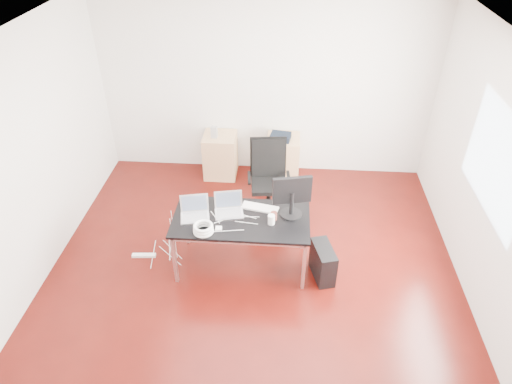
# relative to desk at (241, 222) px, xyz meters

# --- Properties ---
(room_shell) EXTENTS (5.00, 5.00, 5.00)m
(room_shell) POSITION_rel_desk_xyz_m (0.18, -0.17, 0.73)
(room_shell) COLOR #3A0906
(room_shell) RESTS_ON ground
(desk) EXTENTS (1.60, 0.80, 0.73)m
(desk) POSITION_rel_desk_xyz_m (0.00, 0.00, 0.00)
(desk) COLOR black
(desk) RESTS_ON ground
(office_chair) EXTENTS (0.53, 0.55, 1.08)m
(office_chair) POSITION_rel_desk_xyz_m (0.26, 1.14, -0.07)
(office_chair) COLOR black
(office_chair) RESTS_ON ground
(filing_cabinet_left) EXTENTS (0.50, 0.50, 0.70)m
(filing_cabinet_left) POSITION_rel_desk_xyz_m (-0.55, 2.05, -0.33)
(filing_cabinet_left) COLOR tan
(filing_cabinet_left) RESTS_ON ground
(filing_cabinet_right) EXTENTS (0.50, 0.50, 0.70)m
(filing_cabinet_right) POSITION_rel_desk_xyz_m (0.45, 2.05, -0.33)
(filing_cabinet_right) COLOR tan
(filing_cabinet_right) RESTS_ON ground
(pc_tower) EXTENTS (0.31, 0.49, 0.44)m
(pc_tower) POSITION_rel_desk_xyz_m (0.99, -0.13, -0.46)
(pc_tower) COLOR black
(pc_tower) RESTS_ON ground
(wastebasket) EXTENTS (0.27, 0.27, 0.28)m
(wastebasket) POSITION_rel_desk_xyz_m (0.16, 1.71, -0.54)
(wastebasket) COLOR black
(wastebasket) RESTS_ON ground
(power_strip) EXTENTS (0.30, 0.08, 0.04)m
(power_strip) POSITION_rel_desk_xyz_m (-1.27, 0.04, -0.66)
(power_strip) COLOR white
(power_strip) RESTS_ON ground
(laptop_left) EXTENTS (0.38, 0.32, 0.23)m
(laptop_left) POSITION_rel_desk_xyz_m (-0.55, 0.01, 0.11)
(laptop_left) COLOR silver
(laptop_left) RESTS_ON desk
(laptop_right) EXTENTS (0.37, 0.31, 0.23)m
(laptop_right) POSITION_rel_desk_xyz_m (-0.16, 0.11, 0.11)
(laptop_right) COLOR silver
(laptop_right) RESTS_ON desk
(monitor) EXTENTS (0.45, 0.26, 0.51)m
(monitor) POSITION_rel_desk_xyz_m (0.58, 0.13, 0.34)
(monitor) COLOR black
(monitor) RESTS_ON desk
(keyboard) EXTENTS (0.46, 0.23, 0.02)m
(keyboard) POSITION_rel_desk_xyz_m (0.21, 0.21, 0.06)
(keyboard) COLOR white
(keyboard) RESTS_ON desk
(cup_white) EXTENTS (0.10, 0.10, 0.12)m
(cup_white) POSITION_rel_desk_xyz_m (0.36, -0.07, 0.11)
(cup_white) COLOR white
(cup_white) RESTS_ON desk
(cup_brown) EXTENTS (0.10, 0.10, 0.10)m
(cup_brown) POSITION_rel_desk_xyz_m (0.38, 0.01, 0.10)
(cup_brown) COLOR #5A261E
(cup_brown) RESTS_ON desk
(cable_coil) EXTENTS (0.24, 0.24, 0.11)m
(cable_coil) POSITION_rel_desk_xyz_m (-0.39, -0.28, 0.11)
(cable_coil) COLOR white
(cable_coil) RESTS_ON desk
(power_adapter) EXTENTS (0.07, 0.07, 0.03)m
(power_adapter) POSITION_rel_desk_xyz_m (-0.23, -0.22, 0.07)
(power_adapter) COLOR white
(power_adapter) RESTS_ON desk
(speaker) EXTENTS (0.10, 0.09, 0.18)m
(speaker) POSITION_rel_desk_xyz_m (-0.61, 1.99, 0.11)
(speaker) COLOR #9E9E9E
(speaker) RESTS_ON filing_cabinet_left
(navy_garment) EXTENTS (0.33, 0.28, 0.09)m
(navy_garment) POSITION_rel_desk_xyz_m (0.40, 2.00, 0.07)
(navy_garment) COLOR black
(navy_garment) RESTS_ON filing_cabinet_right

